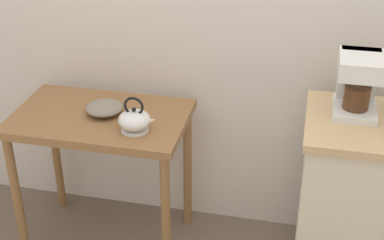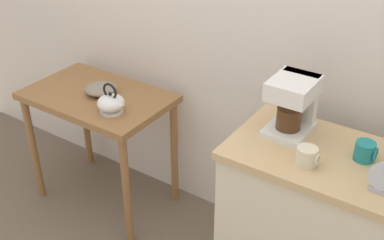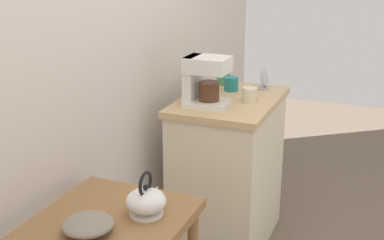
{
  "view_description": "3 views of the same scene",
  "coord_description": "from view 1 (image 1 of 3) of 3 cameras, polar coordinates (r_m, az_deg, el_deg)",
  "views": [
    {
      "loc": [
        0.37,
        -2.2,
        2.01
      ],
      "look_at": [
        -0.12,
        -0.03,
        0.79
      ],
      "focal_mm": 52.75,
      "sensor_mm": 36.0,
      "label": 1
    },
    {
      "loc": [
        1.23,
        -1.71,
        2.01
      ],
      "look_at": [
        0.1,
        -0.03,
        0.82
      ],
      "focal_mm": 44.83,
      "sensor_mm": 36.0,
      "label": 2
    },
    {
      "loc": [
        -1.83,
        -0.88,
        1.66
      ],
      "look_at": [
        0.2,
        -0.05,
        0.93
      ],
      "focal_mm": 47.69,
      "sensor_mm": 36.0,
      "label": 3
    }
  ],
  "objects": [
    {
      "name": "wooden_table",
      "position": [
        2.76,
        -9.13,
        -1.49
      ],
      "size": [
        0.83,
        0.52,
        0.75
      ],
      "color": "olive",
      "rests_on": "ground_plane"
    },
    {
      "name": "teakettle",
      "position": [
        2.53,
        -5.8,
        -0.01
      ],
      "size": [
        0.18,
        0.15,
        0.17
      ],
      "color": "white",
      "rests_on": "wooden_table"
    },
    {
      "name": "bowl_stoneware",
      "position": [
        2.7,
        -8.85,
        1.22
      ],
      "size": [
        0.18,
        0.18,
        0.06
      ],
      "color": "gray",
      "rests_on": "wooden_table"
    },
    {
      "name": "coffee_maker",
      "position": [
        2.46,
        16.48,
        3.84
      ],
      "size": [
        0.18,
        0.22,
        0.26
      ],
      "color": "white",
      "rests_on": "kitchen_counter"
    },
    {
      "name": "kitchen_counter",
      "position": [
        2.69,
        18.68,
        -8.68
      ],
      "size": [
        0.76,
        0.51,
        0.89
      ],
      "color": "beige",
      "rests_on": "ground_plane"
    }
  ]
}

